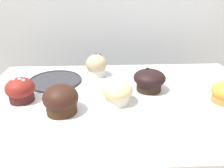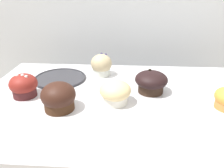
{
  "view_description": "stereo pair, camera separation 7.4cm",
  "coord_description": "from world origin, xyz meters",
  "px_view_note": "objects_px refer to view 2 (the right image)",
  "views": [
    {
      "loc": [
        -0.07,
        -0.66,
        1.26
      ],
      "look_at": [
        -0.04,
        0.01,
        0.95
      ],
      "focal_mm": 35.0,
      "sensor_mm": 36.0,
      "label": 1
    },
    {
      "loc": [
        0.01,
        -0.66,
        1.26
      ],
      "look_at": [
        -0.04,
        0.01,
        0.95
      ],
      "focal_mm": 35.0,
      "sensor_mm": 36.0,
      "label": 2
    }
  ],
  "objects_px": {
    "muffin_back_center": "(24,86)",
    "muffin_back_right": "(115,92)",
    "muffin_front_center": "(101,65)",
    "serving_plate": "(60,78)",
    "muffin_front_right": "(59,97)",
    "muffin_front_left": "(151,82)"
  },
  "relations": [
    {
      "from": "muffin_front_left",
      "to": "muffin_back_center",
      "type": "xyz_separation_m",
      "value": [
        -0.44,
        -0.06,
        -0.0
      ]
    },
    {
      "from": "muffin_front_left",
      "to": "muffin_back_center",
      "type": "height_order",
      "value": "muffin_back_center"
    },
    {
      "from": "muffin_front_right",
      "to": "serving_plate",
      "type": "relative_size",
      "value": 0.5
    },
    {
      "from": "muffin_front_center",
      "to": "serving_plate",
      "type": "distance_m",
      "value": 0.18
    },
    {
      "from": "muffin_back_center",
      "to": "muffin_front_center",
      "type": "bearing_deg",
      "value": 40.15
    },
    {
      "from": "muffin_back_center",
      "to": "muffin_back_right",
      "type": "bearing_deg",
      "value": -4.95
    },
    {
      "from": "muffin_back_right",
      "to": "muffin_front_left",
      "type": "xyz_separation_m",
      "value": [
        0.12,
        0.09,
        0.0
      ]
    },
    {
      "from": "muffin_front_center",
      "to": "muffin_front_right",
      "type": "distance_m",
      "value": 0.3
    },
    {
      "from": "muffin_front_center",
      "to": "muffin_back_center",
      "type": "distance_m",
      "value": 0.32
    },
    {
      "from": "muffin_front_left",
      "to": "muffin_front_right",
      "type": "xyz_separation_m",
      "value": [
        -0.29,
        -0.14,
        0.0
      ]
    },
    {
      "from": "muffin_front_left",
      "to": "serving_plate",
      "type": "distance_m",
      "value": 0.37
    },
    {
      "from": "muffin_front_center",
      "to": "serving_plate",
      "type": "xyz_separation_m",
      "value": [
        -0.16,
        -0.05,
        -0.04
      ]
    },
    {
      "from": "muffin_front_left",
      "to": "muffin_front_right",
      "type": "height_order",
      "value": "muffin_front_right"
    },
    {
      "from": "muffin_front_left",
      "to": "muffin_front_right",
      "type": "bearing_deg",
      "value": -154.91
    },
    {
      "from": "muffin_front_left",
      "to": "muffin_front_right",
      "type": "relative_size",
      "value": 1.09
    },
    {
      "from": "muffin_front_center",
      "to": "muffin_front_left",
      "type": "bearing_deg",
      "value": -37.21
    },
    {
      "from": "muffin_front_left",
      "to": "muffin_back_center",
      "type": "relative_size",
      "value": 1.23
    },
    {
      "from": "serving_plate",
      "to": "muffin_front_center",
      "type": "bearing_deg",
      "value": 18.23
    },
    {
      "from": "muffin_back_center",
      "to": "serving_plate",
      "type": "xyz_separation_m",
      "value": [
        0.08,
        0.15,
        -0.03
      ]
    },
    {
      "from": "muffin_back_right",
      "to": "serving_plate",
      "type": "height_order",
      "value": "muffin_back_right"
    },
    {
      "from": "muffin_front_left",
      "to": "serving_plate",
      "type": "bearing_deg",
      "value": 165.52
    },
    {
      "from": "muffin_front_right",
      "to": "serving_plate",
      "type": "xyz_separation_m",
      "value": [
        -0.06,
        0.23,
        -0.04
      ]
    }
  ]
}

